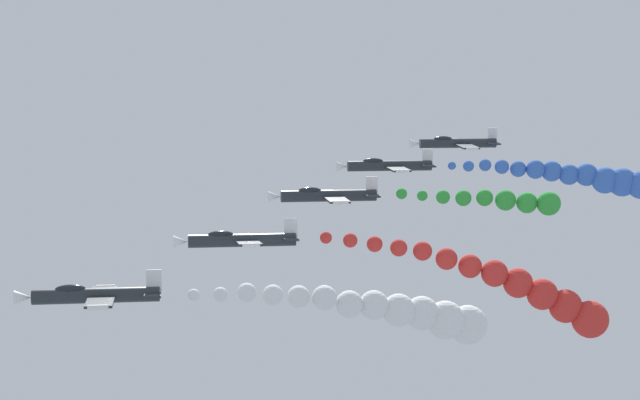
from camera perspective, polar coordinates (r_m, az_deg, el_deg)
The scene contains 9 objects.
airplane_lead at distance 81.11m, azimuth -11.56°, elevation -4.82°, with size 9.57×10.35×2.34m.
smoke_trail_lead at distance 85.09m, azimuth 4.42°, elevation -5.82°, with size 4.91×23.24×5.81m.
airplane_left_inner at distance 92.86m, azimuth -4.13°, elevation -2.07°, with size 9.56×10.35×2.45m.
smoke_trail_left_inner at distance 97.23m, azimuth 10.60°, elevation -4.63°, with size 4.03×24.93×9.46m.
airplane_right_inner at distance 103.70m, azimuth 0.35°, elevation 0.23°, with size 9.56×10.35×2.32m.
smoke_trail_right_inner at distance 106.15m, azimuth 9.63°, elevation -0.04°, with size 3.91×15.37×2.57m.
airplane_left_outer at distance 117.39m, azimuth 3.52°, elevation 1.78°, with size 9.57×10.35×2.33m.
smoke_trail_left_outer at distance 121.28m, azimuth 13.79°, elevation 1.12°, with size 5.92×21.47×4.15m.
airplane_right_outer at distance 129.64m, azimuth 7.03°, elevation 2.93°, with size 9.57×10.35×2.34m.
Camera 1 is at (-102.68, 14.16, 141.11)m, focal length 62.24 mm.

